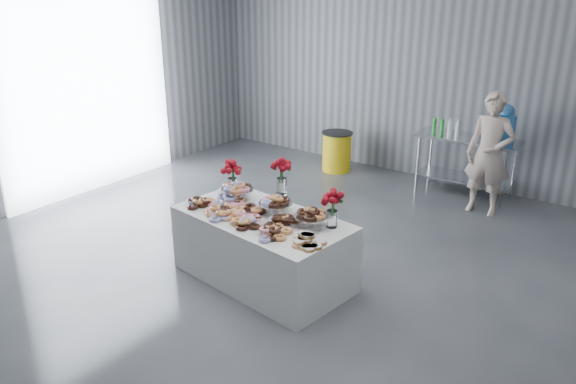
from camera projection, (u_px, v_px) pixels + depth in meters
name	position (u px, v px, depth m)	size (l,w,h in m)	color
ground	(250.00, 290.00, 5.98)	(9.00, 9.00, 0.00)	#33353A
room_walls	(225.00, 32.00, 5.22)	(8.04, 9.04, 4.02)	gray
display_table	(263.00, 248.00, 6.07)	(1.90, 1.00, 0.75)	silver
prep_table	(466.00, 155.00, 8.40)	(1.50, 0.60, 0.90)	silver
donut_mounds	(259.00, 214.00, 5.88)	(1.80, 0.80, 0.09)	#DC8750
cake_stand_left	(238.00, 188.00, 6.34)	(0.36, 0.36, 0.17)	silver
cake_stand_mid	(276.00, 202.00, 5.96)	(0.36, 0.36, 0.17)	silver
cake_stand_right	(311.00, 215.00, 5.64)	(0.36, 0.36, 0.17)	silver
danish_pile	(306.00, 238.00, 5.34)	(0.48, 0.48, 0.11)	silver
bouquet_left	(232.00, 169.00, 6.48)	(0.26, 0.26, 0.42)	white
bouquet_right	(333.00, 200.00, 5.59)	(0.26, 0.26, 0.42)	white
bouquet_center	(282.00, 174.00, 6.07)	(0.26, 0.26, 0.57)	silver
water_jug	(505.00, 125.00, 7.93)	(0.28, 0.28, 0.55)	#3E8BD5
drink_bottles	(446.00, 126.00, 8.34)	(0.54, 0.08, 0.27)	#268C33
person	(489.00, 154.00, 7.65)	(0.62, 0.41, 1.71)	#CC8C93
trash_barrel	(337.00, 151.00, 9.52)	(0.52, 0.52, 0.67)	yellow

